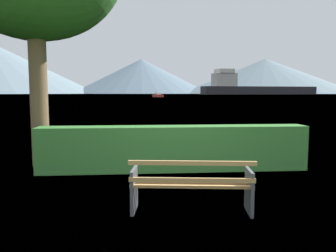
{
  "coord_description": "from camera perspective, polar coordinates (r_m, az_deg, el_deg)",
  "views": [
    {
      "loc": [
        -0.76,
        -4.97,
        1.85
      ],
      "look_at": [
        0.0,
        4.49,
        0.89
      ],
      "focal_mm": 35.3,
      "sensor_mm": 36.0,
      "label": 1
    }
  ],
  "objects": [
    {
      "name": "fishing_boat_near",
      "position": [
        136.52,
        -1.75,
        5.29
      ],
      "size": [
        4.36,
        8.51,
        1.69
      ],
      "color": "#B2332D",
      "rests_on": "water_surface"
    },
    {
      "name": "park_bench",
      "position": [
        5.17,
        4.05,
        -10.2
      ],
      "size": [
        1.92,
        0.79,
        0.87
      ],
      "color": "tan",
      "rests_on": "ground_plane"
    },
    {
      "name": "distant_hills",
      "position": [
        594.67,
        -14.62,
        9.18
      ],
      "size": [
        805.82,
        371.79,
        89.76
      ],
      "color": "slate",
      "rests_on": "ground_plane"
    },
    {
      "name": "water_surface",
      "position": [
        312.42,
        -4.5,
        5.44
      ],
      "size": [
        620.0,
        620.0,
        0.0
      ],
      "primitive_type": "plane",
      "color": "#7A99A8",
      "rests_on": "ground_plane"
    },
    {
      "name": "ground_plane",
      "position": [
        5.36,
        3.99,
        -14.45
      ],
      "size": [
        1400.0,
        1400.0,
        0.0
      ],
      "primitive_type": "plane",
      "color": "#4C6B33"
    },
    {
      "name": "hedge_row",
      "position": [
        7.88,
        1.01,
        -3.86
      ],
      "size": [
        6.34,
        0.61,
        1.06
      ],
      "primitive_type": "cube",
      "color": "#387A33",
      "rests_on": "ground_plane"
    },
    {
      "name": "cargo_ship_large",
      "position": [
        333.65,
        14.17,
        6.46
      ],
      "size": [
        118.36,
        34.01,
        23.92
      ],
      "color": "#232328",
      "rests_on": "water_surface"
    }
  ]
}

